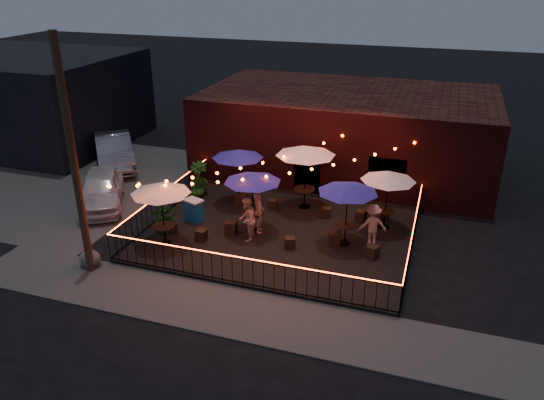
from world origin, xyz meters
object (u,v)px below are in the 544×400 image
Objects in this scene: cafe_table_4 at (348,189)px; boulder at (90,259)px; cafe_table_1 at (238,155)px; cafe_table_3 at (306,151)px; cooler at (194,210)px; utility_pole at (74,162)px; cafe_table_0 at (160,190)px; cafe_table_2 at (252,178)px; cafe_table_5 at (388,177)px.

cafe_table_4 reaches higher than boulder.
cafe_table_3 is at bearing 8.57° from cafe_table_1.
cooler is (-3.85, -2.74, -2.03)m from cafe_table_3.
utility_pole reaches higher than cafe_table_0.
cafe_table_3 is at bearing 49.46° from boulder.
cafe_table_4 is at bearing 2.02° from cafe_table_2.
cafe_table_5 is at bearing 27.49° from cafe_table_0.
cafe_table_2 is 2.75× the size of cooler.
utility_pole reaches higher than cafe_table_1.
cafe_table_3 is 3.62m from cafe_table_5.
boulder is at bearing -147.31° from cafe_table_5.
boulder is (-5.86, -6.85, -2.34)m from cafe_table_3.
cafe_table_1 is 3.50× the size of boulder.
cafe_table_2 is 5.18m from cafe_table_5.
cafe_table_3 is (4.06, 4.78, 0.32)m from cafe_table_0.
utility_pole is at bearing -128.86° from cafe_table_3.
cafe_table_3 is 3.87× the size of boulder.
utility_pole reaches higher than cafe_table_5.
cafe_table_4 reaches higher than cafe_table_5.
cafe_table_0 is at bearing -152.51° from cafe_table_5.
cafe_table_3 is (2.84, 0.43, 0.31)m from cafe_table_1.
utility_pole reaches higher than cooler.
cafe_table_1 is 1.11× the size of cafe_table_2.
cafe_table_1 reaches higher than cooler.
cafe_table_5 is 7.77m from cooler.
cafe_table_3 is 3.38× the size of cooler.
cafe_table_5 is (4.81, 1.91, -0.07)m from cafe_table_2.
utility_pole is 6.37m from cafe_table_2.
cafe_table_1 is at bearing 66.72° from utility_pole.
cafe_table_1 is 2.79m from cafe_table_2.
cafe_table_4 is 2.54× the size of cooler.
cafe_table_2 is at bearing 44.50° from utility_pole.
cafe_table_1 is (2.86, 6.65, -1.65)m from utility_pole.
utility_pole is at bearing -92.77° from cooler.
cafe_table_5 is at bearing 34.74° from cooler.
cafe_table_4 is at bearing 27.39° from boulder.
cafe_table_2 reaches higher than cafe_table_5.
utility_pole is at bearing -125.52° from cafe_table_0.
cafe_table_2 is 3.07m from cafe_table_3.
utility_pole is at bearing -135.50° from cafe_table_2.
utility_pole is at bearing -145.90° from cafe_table_5.
cafe_table_4 is 1.03× the size of cafe_table_5.
cafe_table_3 is at bearing 51.14° from utility_pole.
cafe_table_4 is (7.98, 4.44, -1.63)m from utility_pole.
cafe_table_1 is 7.38m from boulder.
boulder is (-8.14, -4.22, -2.04)m from cafe_table_4.
cafe_table_2 is at bearing -56.72° from cafe_table_1.
cooler is (0.21, 2.04, -1.71)m from cafe_table_0.
cooler is at bearing 84.11° from cafe_table_0.
cafe_table_0 is 1.17× the size of cafe_table_4.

